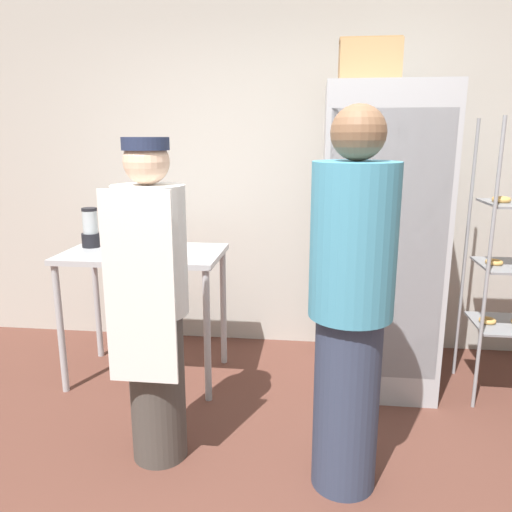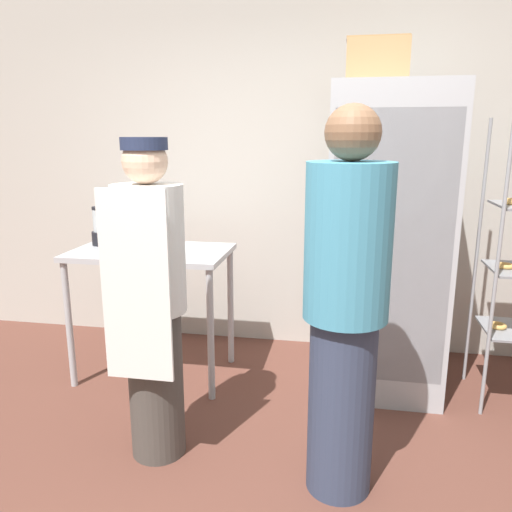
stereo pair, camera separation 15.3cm
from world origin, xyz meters
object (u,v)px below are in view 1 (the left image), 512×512
at_px(blender_pitcher, 91,230).
at_px(cardboard_storage_box, 369,62).
at_px(person_baker, 153,301).
at_px(refrigerator, 379,242).
at_px(donut_box, 132,246).
at_px(person_customer, 351,306).

distance_m(blender_pitcher, cardboard_storage_box, 2.12).
bearing_deg(person_baker, refrigerator, 39.55).
bearing_deg(cardboard_storage_box, donut_box, -172.16).
bearing_deg(donut_box, cardboard_storage_box, 7.84).
xyz_separation_m(donut_box, cardboard_storage_box, (1.49, 0.20, 1.14)).
relative_size(cardboard_storage_box, person_baker, 0.22).
bearing_deg(blender_pitcher, person_customer, -31.96).
height_order(blender_pitcher, person_baker, person_baker).
bearing_deg(donut_box, blender_pitcher, 158.23).
bearing_deg(refrigerator, person_baker, -140.45).
height_order(refrigerator, person_baker, refrigerator).
bearing_deg(blender_pitcher, refrigerator, 0.95).
xyz_separation_m(blender_pitcher, person_baker, (0.75, -0.96, -0.17)).
xyz_separation_m(blender_pitcher, person_customer, (1.70, -1.06, -0.11)).
relative_size(refrigerator, blender_pitcher, 7.23).
bearing_deg(cardboard_storage_box, blender_pitcher, -177.90).
relative_size(donut_box, blender_pitcher, 1.04).
height_order(refrigerator, cardboard_storage_box, cardboard_storage_box).
xyz_separation_m(donut_box, person_baker, (0.40, -0.82, -0.09)).
relative_size(donut_box, person_baker, 0.17).
xyz_separation_m(cardboard_storage_box, person_customer, (-0.13, -1.13, -1.18)).
height_order(refrigerator, blender_pitcher, refrigerator).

